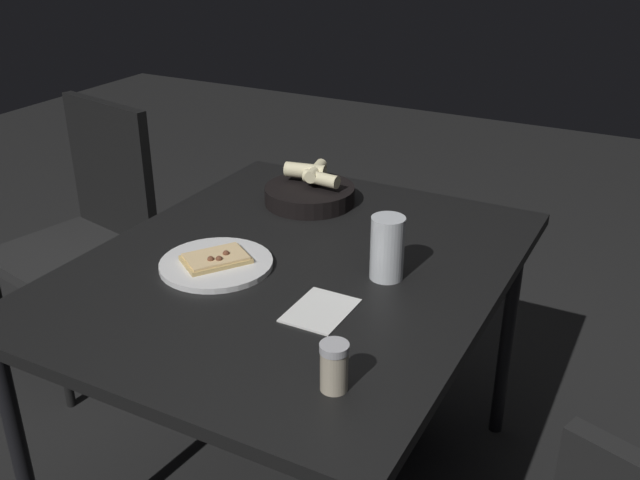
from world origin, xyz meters
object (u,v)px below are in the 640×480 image
object	(u,v)px
beer_glass	(387,251)
pepper_shaker	(334,369)
chair_far	(89,222)
bread_basket	(310,192)
pizza_plate	(216,263)
dining_table	(294,284)

from	to	relation	value
beer_glass	pepper_shaker	bearing A→B (deg)	-168.92
chair_far	bread_basket	bearing A→B (deg)	-86.01
beer_glass	bread_basket	bearing A→B (deg)	49.70
pizza_plate	pepper_shaker	bearing A→B (deg)	-122.07
beer_glass	chair_far	world-z (taller)	chair_far
bread_basket	chair_far	distance (m)	0.87
dining_table	chair_far	world-z (taller)	chair_far
pizza_plate	chair_far	size ratio (longest dim) A/B	0.29
bread_basket	dining_table	bearing A→B (deg)	-157.39
chair_far	pepper_shaker	bearing A→B (deg)	-117.95
beer_glass	chair_far	bearing A→B (deg)	78.01
dining_table	beer_glass	bearing A→B (deg)	-80.60
pizza_plate	chair_far	world-z (taller)	chair_far
dining_table	pepper_shaker	xyz separation A→B (m)	(-0.39, -0.31, 0.10)
bread_basket	beer_glass	distance (m)	0.49
bread_basket	pepper_shaker	xyz separation A→B (m)	(-0.74, -0.46, 0.01)
pizza_plate	bread_basket	xyz separation A→B (m)	(0.46, -0.00, 0.02)
bread_basket	pizza_plate	bearing A→B (deg)	179.38
pizza_plate	beer_glass	size ratio (longest dim) A/B	1.79
bread_basket	chair_far	world-z (taller)	chair_far
dining_table	beer_glass	distance (m)	0.26
chair_far	dining_table	bearing A→B (deg)	-106.63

